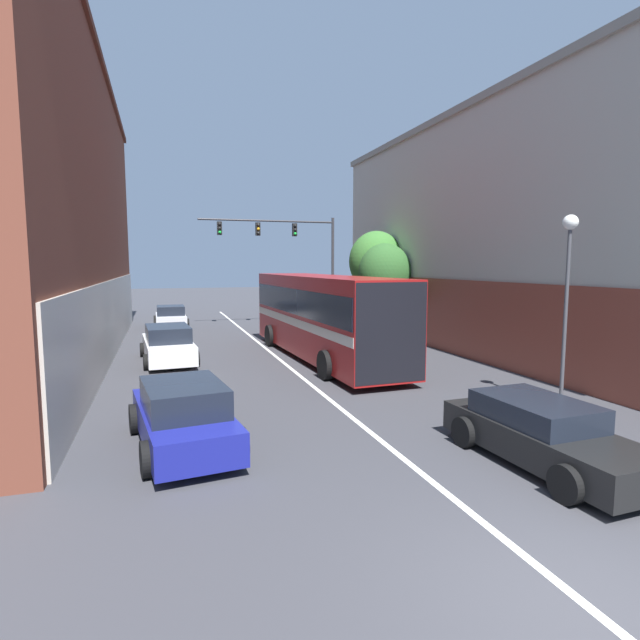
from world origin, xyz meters
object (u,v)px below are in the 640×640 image
at_px(parked_car_left_mid, 168,345).
at_px(parked_car_left_far, 183,416).
at_px(street_tree_near, 385,273).
at_px(parked_car_left_near, 171,317).
at_px(hatchback_foreground, 542,434).
at_px(street_lamp, 567,281).
at_px(bus, 322,312).
at_px(traffic_signal_gantry, 291,244).
at_px(street_tree_far, 376,262).

distance_m(parked_car_left_mid, parked_car_left_far, 9.84).
bearing_deg(street_tree_near, parked_car_left_near, 140.22).
xyz_separation_m(hatchback_foreground, parked_car_left_mid, (-6.73, 12.85, 0.08)).
xyz_separation_m(street_lamp, street_tree_near, (0.71, 12.77, -0.03)).
distance_m(hatchback_foreground, parked_car_left_far, 7.21).
relative_size(bus, traffic_signal_gantry, 1.39).
xyz_separation_m(hatchback_foreground, parked_car_left_far, (-6.55, 3.01, 0.07)).
bearing_deg(traffic_signal_gantry, parked_car_left_near, 171.43).
relative_size(bus, parked_car_left_near, 3.03).
relative_size(parked_car_left_mid, street_tree_far, 0.85).
bearing_deg(parked_car_left_near, street_tree_near, -130.52).
relative_size(street_lamp, street_tree_near, 1.04).
distance_m(parked_car_left_near, street_lamp, 23.68).
bearing_deg(parked_car_left_mid, hatchback_foreground, -156.71).
relative_size(hatchback_foreground, traffic_signal_gantry, 0.51).
height_order(hatchback_foreground, street_lamp, street_lamp).
xyz_separation_m(parked_car_left_far, street_lamp, (9.82, -0.04, 2.74)).
height_order(bus, street_lamp, street_lamp).
height_order(parked_car_left_near, street_lamp, street_lamp).
bearing_deg(street_tree_near, parked_car_left_mid, -164.90).
distance_m(street_lamp, street_tree_near, 12.79).
height_order(bus, street_tree_near, street_tree_near).
bearing_deg(street_tree_near, street_tree_far, 84.10).
bearing_deg(parked_car_left_far, street_lamp, -97.50).
bearing_deg(hatchback_foreground, street_tree_near, -16.78).
bearing_deg(hatchback_foreground, parked_car_left_near, 12.15).
distance_m(hatchback_foreground, street_lamp, 5.24).
distance_m(bus, street_lamp, 9.69).
bearing_deg(street_tree_far, street_tree_near, -95.90).
bearing_deg(parked_car_left_far, hatchback_foreground, -121.96).
xyz_separation_m(bus, street_tree_near, (4.67, 4.05, 1.48)).
xyz_separation_m(traffic_signal_gantry, street_tree_near, (3.01, -7.54, -1.71)).
bearing_deg(street_tree_far, traffic_signal_gantry, 117.32).
distance_m(parked_car_left_mid, street_lamp, 14.32).
bearing_deg(bus, parked_car_left_near, 21.68).
bearing_deg(bus, street_lamp, -158.15).
bearing_deg(street_tree_near, hatchback_foreground, -104.19).
distance_m(bus, street_tree_near, 6.36).
height_order(bus, parked_car_left_far, bus).
relative_size(bus, street_lamp, 2.34).
xyz_separation_m(parked_car_left_mid, street_lamp, (10.00, -9.88, 2.73)).
bearing_deg(street_lamp, parked_car_left_near, 114.34).
bearing_deg(parked_car_left_near, street_lamp, -156.41).
height_order(hatchback_foreground, street_tree_far, street_tree_far).
xyz_separation_m(parked_car_left_near, street_lamp, (9.69, -21.43, 2.79)).
xyz_separation_m(parked_car_left_mid, traffic_signal_gantry, (7.70, 10.43, 4.41)).
relative_size(parked_car_left_near, street_tree_near, 0.81).
distance_m(hatchback_foreground, parked_car_left_mid, 14.51).
relative_size(hatchback_foreground, street_lamp, 0.86).
height_order(parked_car_left_far, street_tree_near, street_tree_near).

